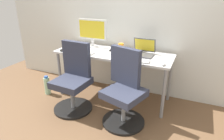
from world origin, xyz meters
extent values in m
plane|color=brown|center=(0.00, 0.00, 0.00)|extent=(5.28, 5.28, 0.00)
cube|color=silver|center=(0.00, 0.38, 1.30)|extent=(4.40, 0.04, 2.60)
cube|color=silver|center=(0.00, 0.00, 0.71)|extent=(1.71, 0.61, 0.03)
cylinder|color=gray|center=(-0.80, -0.25, 0.35)|extent=(0.04, 0.04, 0.70)
cylinder|color=gray|center=(0.80, -0.25, 0.35)|extent=(0.04, 0.04, 0.70)
cylinder|color=gray|center=(-0.80, 0.25, 0.35)|extent=(0.04, 0.04, 0.70)
cylinder|color=gray|center=(0.80, 0.25, 0.35)|extent=(0.04, 0.04, 0.70)
cylinder|color=black|center=(-0.38, -0.56, 0.01)|extent=(0.54, 0.54, 0.03)
cylinder|color=gray|center=(-0.38, -0.56, 0.20)|extent=(0.05, 0.05, 0.34)
cube|color=#33384C|center=(-0.38, -0.56, 0.41)|extent=(0.47, 0.47, 0.09)
cube|color=#33384C|center=(-0.39, -0.37, 0.70)|extent=(0.42, 0.10, 0.48)
cylinder|color=black|center=(0.38, -0.56, 0.01)|extent=(0.54, 0.54, 0.03)
cylinder|color=gray|center=(0.38, -0.56, 0.20)|extent=(0.05, 0.05, 0.34)
cube|color=#33384C|center=(0.38, -0.56, 0.41)|extent=(0.55, 0.55, 0.09)
cube|color=#33384C|center=(0.33, -0.38, 0.70)|extent=(0.42, 0.19, 0.48)
cylinder|color=#A5D8B2|center=(-1.01, -0.34, 0.14)|extent=(0.09, 0.09, 0.28)
cylinder|color=#2D59B2|center=(-1.01, -0.34, 0.30)|extent=(0.06, 0.06, 0.03)
cylinder|color=silver|center=(-0.43, 0.16, 0.74)|extent=(0.18, 0.18, 0.01)
cylinder|color=silver|center=(-0.43, 0.16, 0.80)|extent=(0.04, 0.04, 0.11)
cube|color=silver|center=(-0.43, 0.16, 1.01)|extent=(0.48, 0.03, 0.31)
cube|color=yellow|center=(-0.43, 0.15, 1.01)|extent=(0.43, 0.00, 0.26)
cube|color=#4C4C51|center=(0.41, 0.03, 0.74)|extent=(0.31, 0.22, 0.02)
cube|color=#4C4C51|center=(0.41, 0.17, 0.85)|extent=(0.31, 0.07, 0.20)
cube|color=yellow|center=(0.41, 0.16, 0.85)|extent=(0.28, 0.06, 0.17)
cube|color=silver|center=(-0.40, -0.20, 0.74)|extent=(0.34, 0.12, 0.02)
cube|color=#B7B7B7|center=(0.42, -0.22, 0.74)|extent=(0.34, 0.12, 0.02)
ellipsoid|color=silver|center=(0.76, -0.23, 0.75)|extent=(0.06, 0.10, 0.03)
ellipsoid|color=#2D2D2D|center=(-0.74, -0.23, 0.75)|extent=(0.06, 0.10, 0.03)
cylinder|color=orange|center=(0.04, 0.20, 0.78)|extent=(0.08, 0.08, 0.09)
cylinder|color=slate|center=(0.33, 0.22, 0.78)|extent=(0.07, 0.07, 0.10)
cube|color=black|center=(-0.06, 0.10, 0.73)|extent=(0.07, 0.14, 0.01)
cube|color=black|center=(-0.51, -0.04, 0.73)|extent=(0.07, 0.14, 0.01)
camera|label=1|loc=(1.11, -2.56, 1.60)|focal=32.17mm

